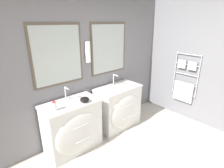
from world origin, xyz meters
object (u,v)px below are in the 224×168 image
Objects in this scene: amenity_bowl at (85,100)px; vanity_right at (119,107)px; vanity_left at (73,126)px; toiletry_bottle at (54,106)px.

vanity_right is at bearing 6.98° from amenity_bowl.
amenity_bowl reaches higher than vanity_left.
vanity_left is 0.52m from amenity_bowl.
toiletry_bottle reaches higher than amenity_bowl.
vanity_left is at bearing 180.00° from vanity_right.
amenity_bowl reaches higher than vanity_right.
amenity_bowl is at bearing -6.60° from toiletry_bottle.
amenity_bowl is (0.19, -0.11, 0.47)m from vanity_left.
toiletry_bottle is at bearing 173.40° from amenity_bowl.
amenity_bowl is (-0.88, -0.11, 0.47)m from vanity_right.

